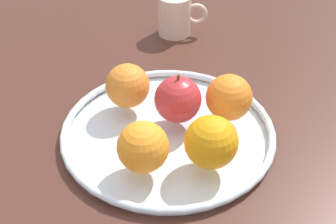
{
  "coord_description": "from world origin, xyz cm",
  "views": [
    {
      "loc": [
        4.03,
        -55.4,
        48.34
      ],
      "look_at": [
        0.0,
        0.0,
        4.8
      ],
      "focal_mm": 48.76,
      "sensor_mm": 36.0,
      "label": 1
    }
  ],
  "objects_px": {
    "orange_back_left": "(128,86)",
    "ambient_mug": "(176,15)",
    "orange_front_left": "(143,147)",
    "orange_center": "(229,97)",
    "fruit_bowl": "(168,131)",
    "orange_back_right": "(211,142)",
    "apple": "(178,99)"
  },
  "relations": [
    {
      "from": "orange_back_left",
      "to": "orange_front_left",
      "type": "bearing_deg",
      "value": -73.84
    },
    {
      "from": "ambient_mug",
      "to": "orange_front_left",
      "type": "bearing_deg",
      "value": -92.63
    },
    {
      "from": "fruit_bowl",
      "to": "orange_center",
      "type": "relative_size",
      "value": 4.56
    },
    {
      "from": "orange_center",
      "to": "ambient_mug",
      "type": "xyz_separation_m",
      "value": [
        -0.1,
        0.31,
        -0.01
      ]
    },
    {
      "from": "apple",
      "to": "ambient_mug",
      "type": "height_order",
      "value": "apple"
    },
    {
      "from": "apple",
      "to": "orange_front_left",
      "type": "bearing_deg",
      "value": -110.46
    },
    {
      "from": "orange_back_left",
      "to": "orange_back_right",
      "type": "bearing_deg",
      "value": -43.77
    },
    {
      "from": "orange_center",
      "to": "orange_back_right",
      "type": "bearing_deg",
      "value": -104.59
    },
    {
      "from": "orange_back_left",
      "to": "ambient_mug",
      "type": "height_order",
      "value": "orange_back_left"
    },
    {
      "from": "fruit_bowl",
      "to": "ambient_mug",
      "type": "relative_size",
      "value": 3.21
    },
    {
      "from": "orange_back_left",
      "to": "ambient_mug",
      "type": "distance_m",
      "value": 0.29
    },
    {
      "from": "orange_back_left",
      "to": "orange_center",
      "type": "xyz_separation_m",
      "value": [
        0.17,
        -0.02,
        0.0
      ]
    },
    {
      "from": "apple",
      "to": "orange_center",
      "type": "height_order",
      "value": "apple"
    },
    {
      "from": "orange_back_left",
      "to": "fruit_bowl",
      "type": "bearing_deg",
      "value": -38.55
    },
    {
      "from": "orange_front_left",
      "to": "ambient_mug",
      "type": "relative_size",
      "value": 0.69
    },
    {
      "from": "orange_front_left",
      "to": "orange_back_left",
      "type": "xyz_separation_m",
      "value": [
        -0.04,
        0.15,
        -0.0
      ]
    },
    {
      "from": "orange_front_left",
      "to": "orange_center",
      "type": "height_order",
      "value": "orange_center"
    },
    {
      "from": "apple",
      "to": "orange_front_left",
      "type": "xyz_separation_m",
      "value": [
        -0.04,
        -0.11,
        -0.0
      ]
    },
    {
      "from": "orange_front_left",
      "to": "orange_center",
      "type": "xyz_separation_m",
      "value": [
        0.12,
        0.12,
        0.0
      ]
    },
    {
      "from": "fruit_bowl",
      "to": "ambient_mug",
      "type": "xyz_separation_m",
      "value": [
        -0.01,
        0.34,
        0.03
      ]
    },
    {
      "from": "orange_front_left",
      "to": "orange_back_left",
      "type": "relative_size",
      "value": 1.0
    },
    {
      "from": "fruit_bowl",
      "to": "orange_back_right",
      "type": "distance_m",
      "value": 0.11
    },
    {
      "from": "orange_front_left",
      "to": "ambient_mug",
      "type": "bearing_deg",
      "value": 87.37
    },
    {
      "from": "orange_back_right",
      "to": "fruit_bowl",
      "type": "bearing_deg",
      "value": 131.48
    },
    {
      "from": "apple",
      "to": "ambient_mug",
      "type": "relative_size",
      "value": 0.78
    },
    {
      "from": "apple",
      "to": "orange_center",
      "type": "relative_size",
      "value": 1.11
    },
    {
      "from": "apple",
      "to": "ambient_mug",
      "type": "bearing_deg",
      "value": 94.03
    },
    {
      "from": "fruit_bowl",
      "to": "orange_back_right",
      "type": "bearing_deg",
      "value": -48.52
    },
    {
      "from": "apple",
      "to": "orange_back_left",
      "type": "bearing_deg",
      "value": 158.88
    },
    {
      "from": "apple",
      "to": "orange_back_left",
      "type": "xyz_separation_m",
      "value": [
        -0.08,
        0.03,
        -0.0
      ]
    },
    {
      "from": "apple",
      "to": "orange_center",
      "type": "distance_m",
      "value": 0.08
    },
    {
      "from": "fruit_bowl",
      "to": "orange_back_left",
      "type": "relative_size",
      "value": 4.64
    }
  ]
}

